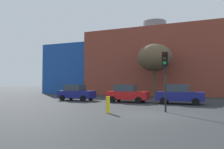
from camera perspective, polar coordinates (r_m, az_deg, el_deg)
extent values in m
plane|color=#2D3033|center=(12.99, 10.40, -10.64)|extent=(200.00, 200.00, 0.00)
cube|color=brown|center=(36.96, 11.52, 2.90)|extent=(21.73, 10.65, 10.52)
cube|color=#19479E|center=(42.41, -9.44, 1.21)|extent=(9.10, 9.58, 9.05)
cylinder|color=slate|center=(38.05, 11.44, 12.32)|extent=(4.00, 4.00, 2.00)
cube|color=navy|center=(23.41, -9.56, -5.29)|extent=(3.97, 1.70, 0.76)
cube|color=#333D47|center=(23.51, -10.05, -3.54)|extent=(1.99, 1.51, 0.66)
cylinder|color=black|center=(23.57, -5.79, -6.21)|extent=(0.61, 0.21, 0.61)
cylinder|color=black|center=(22.04, -7.90, -6.47)|extent=(0.61, 0.21, 0.61)
cylinder|color=black|center=(24.84, -11.06, -5.98)|extent=(0.61, 0.21, 0.61)
cylinder|color=black|center=(23.40, -13.38, -6.19)|extent=(0.61, 0.21, 0.61)
cube|color=red|center=(20.99, 4.31, -5.62)|extent=(4.03, 1.73, 0.77)
cube|color=#333D47|center=(21.03, 3.68, -3.65)|extent=(2.02, 1.54, 0.67)
cylinder|color=black|center=(21.52, 8.34, -6.55)|extent=(0.61, 0.21, 0.61)
cylinder|color=black|center=(19.81, 7.16, -6.91)|extent=(0.61, 0.21, 0.61)
cylinder|color=black|center=(22.26, 1.79, -6.43)|extent=(0.61, 0.21, 0.61)
cylinder|color=black|center=(20.61, 0.11, -6.76)|extent=(0.61, 0.21, 0.61)
cube|color=navy|center=(20.08, 17.93, -5.62)|extent=(4.10, 1.76, 0.78)
cube|color=#333D47|center=(20.07, 17.21, -3.54)|extent=(2.05, 1.56, 0.68)
cylinder|color=black|center=(20.96, 21.73, -6.50)|extent=(0.62, 0.21, 0.62)
cylinder|color=black|center=(19.17, 21.73, -6.90)|extent=(0.62, 0.21, 0.62)
cylinder|color=black|center=(21.12, 14.51, -6.56)|extent=(0.62, 0.21, 0.62)
cylinder|color=black|center=(19.35, 13.85, -6.96)|extent=(0.62, 0.21, 0.62)
cylinder|color=black|center=(14.16, 14.26, -3.79)|extent=(0.12, 0.12, 3.02)
cube|color=black|center=(14.24, 14.18, 4.11)|extent=(0.38, 0.26, 0.90)
sphere|color=#3C0605|center=(14.14, 14.06, 5.30)|extent=(0.20, 0.20, 0.20)
sphere|color=#3C2905|center=(14.10, 14.07, 4.17)|extent=(0.20, 0.20, 0.20)
sphere|color=green|center=(14.08, 14.08, 3.04)|extent=(0.20, 0.20, 0.20)
cylinder|color=brown|center=(28.34, 11.52, -2.07)|extent=(0.43, 0.43, 4.03)
ellipsoid|color=brown|center=(28.55, 11.47, 4.51)|extent=(4.58, 4.58, 3.66)
cylinder|color=yellow|center=(13.31, -1.13, -8.23)|extent=(0.24, 0.24, 1.04)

